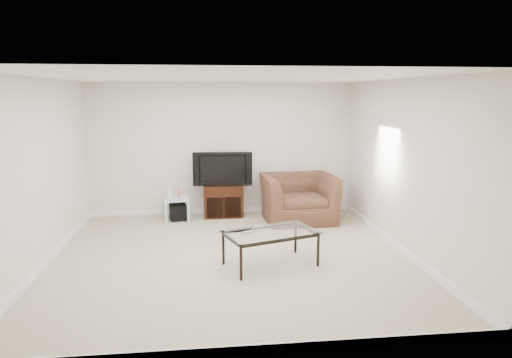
{
  "coord_description": "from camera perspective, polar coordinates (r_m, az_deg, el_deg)",
  "views": [
    {
      "loc": [
        -0.35,
        -6.16,
        2.28
      ],
      "look_at": [
        0.5,
        1.2,
        0.9
      ],
      "focal_mm": 32.0,
      "sensor_mm": 36.0,
      "label": 1
    }
  ],
  "objects": [
    {
      "name": "recliner",
      "position": [
        8.32,
        5.35,
        -1.42
      ],
      "size": [
        1.33,
        0.9,
        1.12
      ],
      "primitive_type": "imported",
      "rotation": [
        0.0,
        0.0,
        0.05
      ],
      "color": "#533920",
      "rests_on": "floor"
    },
    {
      "name": "plate_right_outlet",
      "position": [
        8.22,
        13.84,
        -3.7
      ],
      "size": [
        0.02,
        0.08,
        0.12
      ],
      "primitive_type": "cube",
      "color": "white",
      "rests_on": "wall_right"
    },
    {
      "name": "wall_left",
      "position": [
        6.61,
        -25.49,
        0.56
      ],
      "size": [
        0.02,
        5.0,
        2.5
      ],
      "primitive_type": "cube",
      "color": "silver",
      "rests_on": "ground"
    },
    {
      "name": "dvd_player",
      "position": [
        8.59,
        -4.14,
        -1.38
      ],
      "size": [
        0.4,
        0.29,
        0.06
      ],
      "primitive_type": "cube",
      "rotation": [
        0.0,
        0.0,
        0.02
      ],
      "color": "black",
      "rests_on": "tv_stand"
    },
    {
      "name": "plate_back",
      "position": [
        8.78,
        -13.43,
        3.52
      ],
      "size": [
        0.12,
        0.02,
        0.12
      ],
      "primitive_type": "cube",
      "color": "white",
      "rests_on": "wall_back"
    },
    {
      "name": "tv_stand",
      "position": [
        8.68,
        -4.14,
        -2.64
      ],
      "size": [
        0.74,
        0.52,
        0.61
      ],
      "primitive_type": null,
      "rotation": [
        0.0,
        0.0,
        0.02
      ],
      "color": "black",
      "rests_on": "floor"
    },
    {
      "name": "subwoofer",
      "position": [
        8.52,
        -9.73,
        -4.09
      ],
      "size": [
        0.34,
        0.34,
        0.29
      ],
      "primitive_type": "cube",
      "rotation": [
        0.0,
        0.0,
        0.19
      ],
      "color": "black",
      "rests_on": "floor"
    },
    {
      "name": "floor",
      "position": [
        6.58,
        -3.18,
        -9.74
      ],
      "size": [
        5.0,
        5.0,
        0.0
      ],
      "primitive_type": "plane",
      "color": "tan",
      "rests_on": "ground"
    },
    {
      "name": "wall_right",
      "position": [
        6.87,
        18.03,
        1.4
      ],
      "size": [
        0.02,
        5.0,
        2.5
      ],
      "primitive_type": "cube",
      "color": "silver",
      "rests_on": "ground"
    },
    {
      "name": "television",
      "position": [
        8.53,
        -4.18,
        1.38
      ],
      "size": [
        1.03,
        0.27,
        0.63
      ],
      "primitive_type": "imported",
      "rotation": [
        0.0,
        0.0,
        -0.07
      ],
      "color": "black",
      "rests_on": "tv_stand"
    },
    {
      "name": "coffee_table",
      "position": [
        6.2,
        1.83,
        -8.67
      ],
      "size": [
        1.37,
        1.04,
        0.47
      ],
      "primitive_type": null,
      "rotation": [
        0.0,
        0.0,
        0.33
      ],
      "color": "black",
      "rests_on": "floor"
    },
    {
      "name": "wall_back",
      "position": [
        8.73,
        -4.25,
        3.74
      ],
      "size": [
        5.0,
        0.02,
        2.5
      ],
      "primitive_type": "cube",
      "color": "silver",
      "rests_on": "ground"
    },
    {
      "name": "side_table",
      "position": [
        8.48,
        -9.92,
        -3.72
      ],
      "size": [
        0.5,
        0.5,
        0.43
      ],
      "primitive_type": null,
      "rotation": [
        0.0,
        0.0,
        0.14
      ],
      "color": "silver",
      "rests_on": "floor"
    },
    {
      "name": "game_case",
      "position": [
        8.4,
        -9.61,
        -1.77
      ],
      "size": [
        0.05,
        0.13,
        0.17
      ],
      "primitive_type": "cube",
      "rotation": [
        0.0,
        0.0,
        0.07
      ],
      "color": "#CC4C4C",
      "rests_on": "side_table"
    },
    {
      "name": "plate_right_switch",
      "position": [
        8.33,
        13.42,
        3.15
      ],
      "size": [
        0.02,
        0.09,
        0.13
      ],
      "primitive_type": "cube",
      "color": "white",
      "rests_on": "wall_right"
    },
    {
      "name": "ceiling",
      "position": [
        6.18,
        -3.42,
        12.58
      ],
      "size": [
        5.0,
        5.0,
        0.0
      ],
      "primitive_type": "plane",
      "color": "white",
      "rests_on": "ground"
    },
    {
      "name": "remote",
      "position": [
        6.07,
        -1.07,
        -6.64
      ],
      "size": [
        0.19,
        0.13,
        0.02
      ],
      "primitive_type": "cube",
      "rotation": [
        0.0,
        0.0,
        0.47
      ],
      "color": "#B2B2B7",
      "rests_on": "coffee_table"
    },
    {
      "name": "game_console",
      "position": [
        8.39,
        -10.7,
        -1.73
      ],
      "size": [
        0.05,
        0.14,
        0.19
      ],
      "primitive_type": "cube",
      "rotation": [
        0.0,
        0.0,
        0.04
      ],
      "color": "white",
      "rests_on": "side_table"
    }
  ]
}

